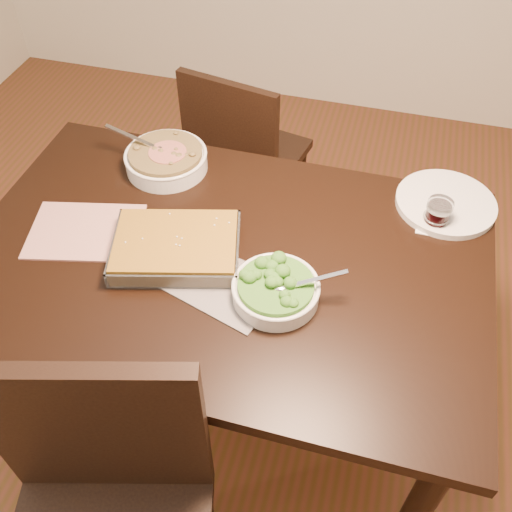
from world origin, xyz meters
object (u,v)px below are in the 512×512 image
Objects in this scene: table at (225,279)px; chair_far at (242,153)px; broccoli_bowl at (276,290)px; stew_bowl at (166,159)px; dinner_plate at (446,203)px; wine_tumbler at (438,213)px; baking_dish at (176,247)px.

table is 1.67× the size of chair_far.
table is 0.23m from broccoli_bowl.
chair_far is at bearing 103.19° from table.
stew_bowl is 0.99× the size of dinner_plate.
table is at bearing -153.14° from wine_tumbler.
baking_dish is at bearing -166.87° from table.
table is at bearing 149.11° from broccoli_bowl.
chair_far reaches higher than baking_dish.
stew_bowl is (-0.28, 0.31, 0.13)m from table.
wine_tumbler is at bearing -105.62° from dinner_plate.
table is 0.62m from wine_tumbler.
broccoli_bowl is at bearing -130.51° from dinner_plate.
wine_tumbler is (0.66, 0.30, 0.02)m from baking_dish.
wine_tumbler is (0.37, 0.37, 0.01)m from broccoli_bowl.
wine_tumbler reaches higher than dinner_plate.
broccoli_bowl is 1.01m from chair_far.
table is 3.65× the size of baking_dish.
stew_bowl is 0.34× the size of chair_far.
wine_tumbler is at bearing 9.89° from baking_dish.
chair_far is at bearing 79.89° from baking_dish.
baking_dish is (-0.29, 0.07, -0.00)m from broccoli_bowl.
baking_dish is 0.89m from chair_far.
stew_bowl is at bearing 132.44° from table.
baking_dish is 1.34× the size of dinner_plate.
stew_bowl reaches higher than dinner_plate.
baking_dish reaches higher than table.
broccoli_bowl is at bearing -30.89° from table.
chair_far is (-0.19, 0.80, -0.19)m from table.
stew_bowl is 3.46× the size of wine_tumbler.
chair_far reaches higher than dinner_plate.
table is 0.18m from baking_dish.
stew_bowl is 0.74× the size of baking_dish.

